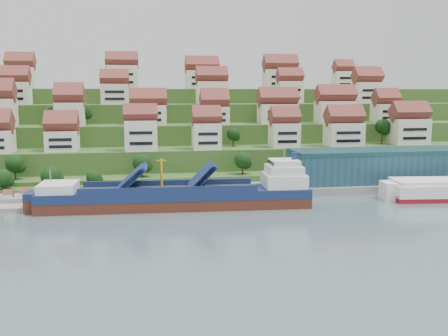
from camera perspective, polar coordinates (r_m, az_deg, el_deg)
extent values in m
plane|color=slate|center=(131.55, 0.96, -4.35)|extent=(300.00, 300.00, 0.00)
cube|color=gray|center=(150.29, 7.43, -2.36)|extent=(180.00, 14.00, 2.20)
cube|color=gray|center=(145.21, -23.16, -3.62)|extent=(45.00, 20.00, 1.00)
cube|color=#2D4C1E|center=(215.09, -3.23, 1.26)|extent=(260.00, 128.00, 4.00)
cube|color=#2D4C1E|center=(219.60, -3.38, 2.33)|extent=(260.00, 118.00, 11.00)
cube|color=#2D4C1E|center=(227.17, -3.61, 3.43)|extent=(260.00, 102.00, 18.00)
cube|color=#2D4C1E|center=(234.82, -3.82, 4.45)|extent=(260.00, 86.00, 25.00)
cube|color=#2D4C1E|center=(243.56, -4.04, 5.31)|extent=(260.00, 68.00, 31.00)
cube|color=white|center=(168.00, -17.99, 2.97)|extent=(9.89, 8.57, 6.40)
cube|color=white|center=(162.16, -9.48, 3.67)|extent=(10.21, 7.03, 9.71)
cube|color=white|center=(164.65, -2.02, 3.66)|extent=(9.05, 7.62, 8.59)
cube|color=white|center=(171.94, 6.89, 3.75)|extent=(9.42, 7.73, 8.18)
cube|color=white|center=(178.56, 13.52, 3.73)|extent=(12.28, 8.26, 8.09)
cube|color=white|center=(192.12, 20.37, 3.93)|extent=(12.78, 8.31, 9.17)
cube|color=white|center=(181.20, -17.18, 5.88)|extent=(9.46, 8.98, 8.08)
cube|color=white|center=(181.42, -8.61, 6.01)|extent=(12.41, 7.90, 7.09)
cube|color=white|center=(181.11, -1.11, 6.00)|extent=(9.82, 8.56, 6.47)
cube|color=white|center=(190.44, 6.14, 6.19)|extent=(14.09, 8.36, 7.18)
cube|color=white|center=(193.92, 12.55, 6.24)|extent=(13.90, 8.18, 8.31)
cube|color=white|center=(203.55, 17.95, 5.97)|extent=(8.98, 8.04, 7.13)
cube|color=white|center=(200.55, -22.80, 7.85)|extent=(10.75, 7.86, 8.29)
cube|color=white|center=(196.97, -12.36, 8.24)|extent=(10.26, 7.30, 7.73)
cube|color=white|center=(197.64, -1.41, 8.58)|extent=(11.78, 7.79, 8.74)
cube|color=white|center=(204.79, 7.50, 8.54)|extent=(9.85, 7.14, 8.96)
cube|color=white|center=(219.05, 16.01, 8.25)|extent=(11.23, 8.47, 8.71)
cube|color=white|center=(219.50, -22.18, 9.49)|extent=(10.65, 8.03, 8.48)
cube|color=white|center=(213.94, -11.54, 10.13)|extent=(12.76, 7.51, 9.52)
cube|color=white|center=(216.36, -2.54, 10.03)|extent=(13.59, 8.15, 7.72)
cube|color=white|center=(223.69, 6.42, 10.03)|extent=(14.20, 8.73, 8.43)
cube|color=white|center=(237.88, 13.43, 9.72)|extent=(8.47, 7.05, 8.02)
ellipsoid|color=#153712|center=(159.64, -22.81, 0.47)|extent=(5.40, 5.40, 5.40)
ellipsoid|color=#153712|center=(156.81, 2.14, 0.89)|extent=(5.26, 5.26, 5.26)
ellipsoid|color=#153712|center=(153.78, -9.37, 0.58)|extent=(5.71, 5.71, 5.71)
ellipsoid|color=#153712|center=(186.86, 15.22, 3.94)|extent=(4.61, 4.61, 4.61)
ellipsoid|color=#153712|center=(190.60, 17.68, 4.55)|extent=(5.43, 5.43, 5.43)
ellipsoid|color=#153712|center=(173.22, 1.06, 3.91)|extent=(4.50, 4.50, 4.50)
ellipsoid|color=#153712|center=(188.12, -19.15, 5.85)|extent=(5.67, 5.67, 5.67)
ellipsoid|color=#153712|center=(185.14, -15.72, 6.25)|extent=(5.19, 5.19, 5.19)
ellipsoid|color=#153712|center=(210.00, 6.41, 8.71)|extent=(5.66, 5.66, 5.66)
ellipsoid|color=#153712|center=(210.09, 8.35, 8.18)|extent=(4.29, 4.29, 4.29)
ellipsoid|color=#153712|center=(151.76, -23.95, -1.07)|extent=(5.13, 5.13, 5.13)
ellipsoid|color=#153712|center=(149.03, -19.13, -0.93)|extent=(5.88, 5.88, 5.88)
ellipsoid|color=#153712|center=(147.64, -14.64, -1.12)|extent=(4.45, 4.45, 4.45)
cube|color=#204657|center=(163.25, 18.07, 0.33)|extent=(60.00, 15.00, 10.00)
cylinder|color=gray|center=(144.11, 7.29, -0.77)|extent=(0.16, 0.16, 8.00)
cube|color=maroon|center=(143.74, 7.54, 0.66)|extent=(1.20, 0.05, 0.80)
cube|color=white|center=(142.99, -23.38, -3.16)|extent=(2.40, 2.20, 2.20)
cube|color=white|center=(143.51, -21.69, -3.02)|extent=(2.40, 2.20, 2.20)
cube|color=#522519|center=(129.78, -5.51, -4.12)|extent=(69.69, 14.09, 4.44)
cube|color=navy|center=(129.19, -5.53, -2.90)|extent=(69.69, 14.20, 2.31)
cube|color=white|center=(131.52, -18.42, -2.12)|extent=(9.37, 10.55, 2.31)
cube|color=#262628|center=(128.94, -6.32, -2.41)|extent=(44.78, 11.26, 0.27)
cube|color=navy|center=(128.72, -10.70, -1.17)|extent=(7.13, 10.12, 6.14)
cube|color=navy|center=(128.69, -2.79, -1.03)|extent=(6.80, 10.10, 6.49)
cylinder|color=gold|center=(128.26, -7.15, -0.72)|extent=(0.65, 0.65, 7.99)
cube|color=white|center=(132.27, 6.86, -1.40)|extent=(11.14, 10.64, 3.55)
cube|color=white|center=(131.80, 6.88, -0.18)|extent=(9.32, 9.49, 2.22)
cube|color=white|center=(131.53, 6.89, 0.62)|extent=(7.49, 8.33, 1.60)
cylinder|color=navy|center=(131.96, 8.03, 1.36)|extent=(1.49, 1.49, 1.95)
cube|color=maroon|center=(153.08, 23.99, -3.02)|extent=(32.12, 14.83, 2.69)
cube|color=white|center=(152.66, 24.04, -2.18)|extent=(32.14, 14.94, 3.31)
cube|color=white|center=(152.31, 24.09, -1.42)|extent=(30.45, 13.52, 1.24)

